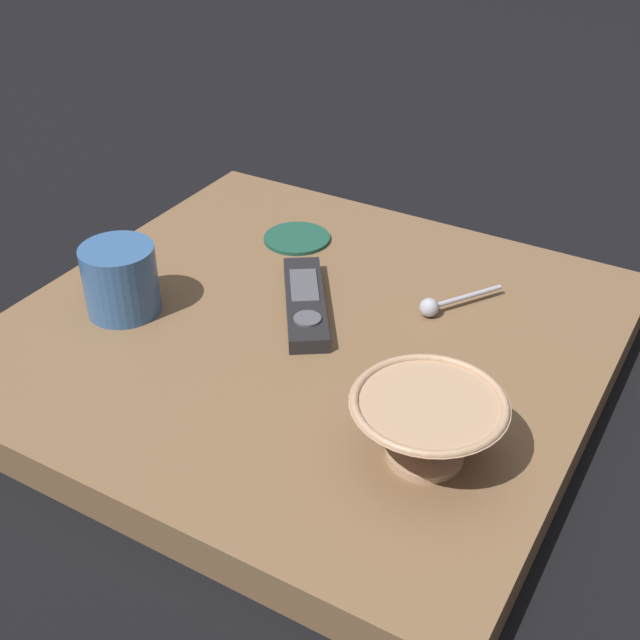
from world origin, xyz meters
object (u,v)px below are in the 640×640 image
Objects in this scene: cereal_bowl at (427,425)px; drink_coaster at (297,238)px; coffee_mug at (120,279)px; teaspoon at (438,305)px; tv_remote_near at (305,302)px.

cereal_bowl reaches higher than drink_coaster.
cereal_bowl is at bearing 172.74° from coffee_mug.
drink_coaster is at bearing -42.99° from cereal_bowl.
coffee_mug is at bearing 70.60° from drink_coaster.
coffee_mug is at bearing 28.70° from teaspoon.
drink_coaster is (-0.09, -0.25, -0.04)m from coffee_mug.
drink_coaster is at bearing -109.40° from coffee_mug.
teaspoon is 0.56× the size of tv_remote_near.
coffee_mug is at bearing 30.15° from tv_remote_near.
tv_remote_near is 1.97× the size of drink_coaster.
drink_coaster is (0.24, -0.07, -0.01)m from teaspoon.
tv_remote_near is (0.23, -0.16, -0.03)m from cereal_bowl.
coffee_mug reaches higher than drink_coaster.
tv_remote_near reaches higher than drink_coaster.
cereal_bowl is 1.27× the size of coffee_mug.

